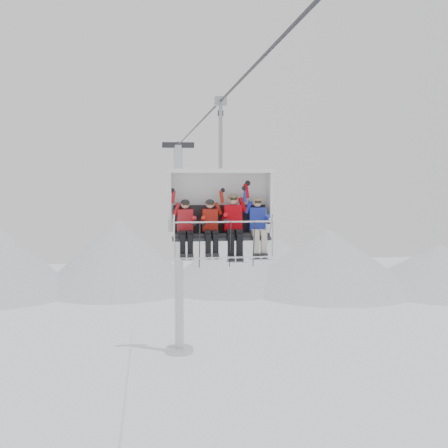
{
  "coord_description": "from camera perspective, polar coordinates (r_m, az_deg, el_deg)",
  "views": [
    {
      "loc": [
        -1.77,
        -13.45,
        11.47
      ],
      "look_at": [
        0.0,
        0.0,
        10.27
      ],
      "focal_mm": 45.0,
      "sensor_mm": 36.0,
      "label": 1
    }
  ],
  "objects": [
    {
      "name": "ridgeline",
      "position": [
        56.16,
        -7.24,
        -3.82
      ],
      "size": [
        72.0,
        21.0,
        7.0
      ],
      "color": "silver",
      "rests_on": "ground"
    },
    {
      "name": "lift_tower_right",
      "position": [
        35.94,
        -4.6,
        -4.06
      ],
      "size": [
        2.0,
        1.8,
        13.48
      ],
      "color": "#B9BCC1",
      "rests_on": "ground"
    },
    {
      "name": "haul_cable",
      "position": [
        13.68,
        0.0,
        12.74
      ],
      "size": [
        0.06,
        50.0,
        0.06
      ],
      "primitive_type": "cylinder",
      "rotation": [
        1.57,
        0.0,
        0.0
      ],
      "color": "#2C2C31",
      "rests_on": "lift_tower_left"
    },
    {
      "name": "chairlift_carrier",
      "position": [
        14.37,
        -0.42,
        2.11
      ],
      "size": [
        2.64,
        1.17,
        3.98
      ],
      "color": "black",
      "rests_on": "haul_cable"
    },
    {
      "name": "skier_far_left",
      "position": [
        14.01,
        -3.93,
        -0.2
      ],
      "size": [
        0.39,
        1.69,
        1.56
      ],
      "color": "red",
      "rests_on": "chairlift_carrier"
    },
    {
      "name": "skier_center_left",
      "position": [
        14.06,
        -1.39,
        -0.16
      ],
      "size": [
        0.39,
        1.69,
        1.56
      ],
      "color": "#B11E12",
      "rests_on": "chairlift_carrier"
    },
    {
      "name": "skier_center_right",
      "position": [
        14.15,
        0.95,
        0.12
      ],
      "size": [
        0.45,
        1.69,
        1.77
      ],
      "color": "red",
      "rests_on": "chairlift_carrier"
    },
    {
      "name": "skier_far_right",
      "position": [
        14.25,
        3.44,
        -0.03
      ],
      "size": [
        0.41,
        1.69,
        1.62
      ],
      "color": "#2131AD",
      "rests_on": "chairlift_carrier"
    }
  ]
}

